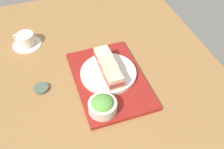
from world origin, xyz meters
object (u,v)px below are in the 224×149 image
(sandwich_plate, at_px, (108,73))
(salad_bowl, at_px, (103,105))
(coffee_cup, at_px, (26,40))
(sandwich_far, at_px, (103,57))
(small_sauce_dish, at_px, (41,88))
(sandwich_near, at_px, (113,78))
(sandwich_middle, at_px, (108,67))

(sandwich_plate, xyz_separation_m, salad_bowl, (-0.17, 0.08, 0.02))
(coffee_cup, bearing_deg, sandwich_far, -131.02)
(salad_bowl, xyz_separation_m, coffee_cup, (0.50, 0.23, -0.02))
(salad_bowl, height_order, small_sauce_dish, salad_bowl)
(sandwich_near, relative_size, sandwich_middle, 1.00)
(sandwich_plate, height_order, sandwich_middle, sandwich_middle)
(sandwich_far, xyz_separation_m, coffee_cup, (0.27, 0.31, -0.03))
(small_sauce_dish, bearing_deg, salad_bowl, -133.58)
(sandwich_middle, distance_m, salad_bowl, 0.19)
(salad_bowl, bearing_deg, sandwich_far, -18.50)
(sandwich_far, height_order, coffee_cup, sandwich_far)
(small_sauce_dish, bearing_deg, sandwich_far, -81.30)
(sandwich_middle, xyz_separation_m, coffee_cup, (0.33, 0.31, -0.03))
(sandwich_middle, relative_size, salad_bowl, 0.77)
(sandwich_far, bearing_deg, sandwich_plate, 179.66)
(salad_bowl, height_order, coffee_cup, salad_bowl)
(sandwich_middle, height_order, small_sauce_dish, sandwich_middle)
(sandwich_plate, bearing_deg, coffee_cup, 42.53)
(sandwich_near, xyz_separation_m, coffee_cup, (0.40, 0.31, -0.03))
(small_sauce_dish, bearing_deg, sandwich_plate, -94.77)
(sandwich_far, relative_size, salad_bowl, 0.73)
(sandwich_plate, height_order, coffee_cup, coffee_cup)
(sandwich_near, distance_m, salad_bowl, 0.13)
(sandwich_near, bearing_deg, sandwich_far, -0.34)
(sandwich_middle, bearing_deg, sandwich_near, 179.66)
(sandwich_near, height_order, salad_bowl, sandwich_near)
(salad_bowl, bearing_deg, sandwich_near, -37.24)
(sandwich_far, distance_m, small_sauce_dish, 0.29)
(salad_bowl, bearing_deg, sandwich_middle, -24.88)
(sandwich_near, distance_m, coffee_cup, 0.50)
(small_sauce_dish, bearing_deg, sandwich_middle, -94.77)
(sandwich_plate, distance_m, coffee_cup, 0.45)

